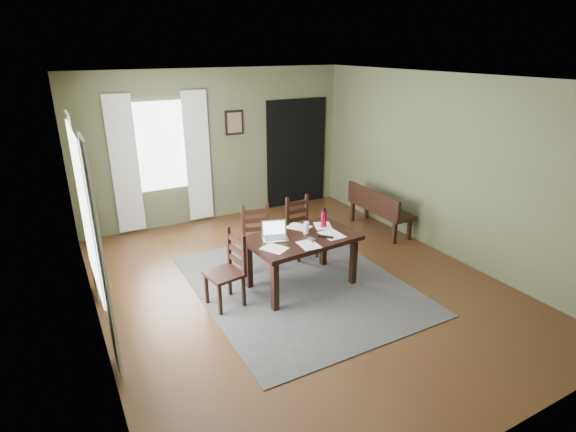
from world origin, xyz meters
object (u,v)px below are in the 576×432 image
chair_back_left (257,239)px  bench (378,206)px  chair_back_right (301,228)px  laptop (275,234)px  dining_table (302,243)px  water_bottle (324,218)px  chair_end (228,271)px

chair_back_left → bench: size_ratio=0.69×
chair_back_right → chair_back_left: bearing=-174.9°
laptop → dining_table: bearing=-2.5°
dining_table → bench: (2.13, 1.04, -0.18)m
laptop → water_bottle: 0.77m
chair_end → chair_back_left: bearing=125.2°
chair_back_left → water_bottle: size_ratio=3.43×
chair_back_left → chair_back_right: (0.77, 0.07, -0.01)m
laptop → chair_end: bearing=-154.8°
chair_end → laptop: 0.77m
chair_back_left → bench: (2.42, 0.28, -0.01)m
chair_end → chair_back_right: chair_end is taller
chair_back_left → chair_back_right: 0.77m
chair_end → chair_back_left: chair_end is taller
chair_back_right → bench: 1.67m
bench → laptop: size_ratio=3.46×
dining_table → chair_end: size_ratio=1.57×
bench → water_bottle: 1.96m
water_bottle → chair_back_left: bearing=139.6°
bench → water_bottle: bearing=117.8°
bench → water_bottle: size_ratio=4.96×
chair_back_right → chair_end: bearing=-152.2°
chair_end → chair_back_left: (0.74, 0.73, -0.01)m
chair_back_left → water_bottle: water_bottle is taller
dining_table → chair_back_right: (0.48, 0.83, -0.19)m
dining_table → chair_back_right: bearing=56.0°
chair_end → bench: 3.32m
dining_table → bench: size_ratio=1.11×
laptop → water_bottle: (0.76, 0.02, 0.07)m
dining_table → water_bottle: size_ratio=5.50×
dining_table → chair_back_right: size_ratio=1.63×
chair_back_right → bench: bearing=7.2°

